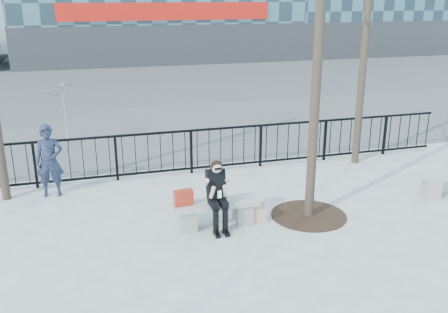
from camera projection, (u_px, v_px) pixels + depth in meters
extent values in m
plane|color=gray|center=(216.00, 225.00, 9.55)|extent=(120.00, 120.00, 0.00)
cube|color=#474747|center=(132.00, 88.00, 23.24)|extent=(60.00, 23.00, 0.01)
cube|color=black|center=(183.00, 131.00, 11.95)|extent=(14.00, 0.05, 0.05)
cube|color=black|center=(184.00, 169.00, 12.25)|extent=(14.00, 0.05, 0.05)
cube|color=#2D2D30|center=(168.00, 46.00, 30.01)|extent=(18.00, 0.08, 2.40)
cube|color=#A9130B|center=(167.00, 11.00, 29.33)|extent=(12.60, 0.12, 1.00)
cube|color=#2D2D30|center=(411.00, 39.00, 34.48)|extent=(16.00, 0.08, 2.40)
cylinder|color=black|center=(320.00, 22.00, 8.79)|extent=(0.18, 0.18, 7.50)
cylinder|color=black|center=(367.00, 25.00, 12.01)|extent=(0.18, 0.18, 7.00)
cylinder|color=black|center=(309.00, 215.00, 9.96)|extent=(1.50, 1.50, 0.02)
cube|color=gray|center=(187.00, 219.00, 9.34)|extent=(0.32, 0.38, 0.40)
cube|color=gray|center=(243.00, 212.00, 9.63)|extent=(0.32, 0.38, 0.40)
cube|color=gray|center=(215.00, 204.00, 9.41)|extent=(1.65, 0.46, 0.09)
cube|color=gray|center=(432.00, 187.00, 10.88)|extent=(0.31, 0.37, 0.39)
cube|color=#A22413|center=(183.00, 198.00, 9.21)|extent=(0.36, 0.19, 0.29)
cube|color=beige|center=(256.00, 213.00, 9.63)|extent=(0.42, 0.21, 0.38)
imported|color=black|center=(50.00, 161.00, 10.72)|extent=(0.61, 0.42, 1.60)
imported|color=yellow|center=(65.00, 114.00, 14.23)|extent=(2.37, 2.41, 1.87)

